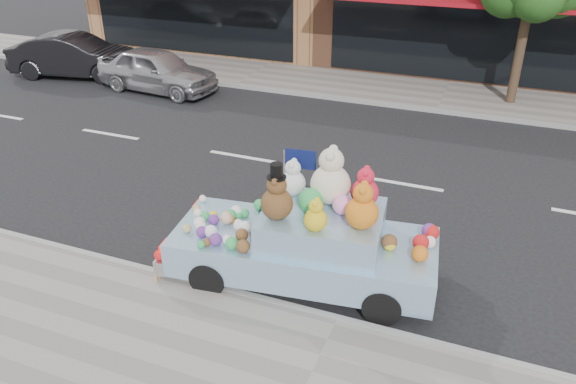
% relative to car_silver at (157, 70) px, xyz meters
% --- Properties ---
extents(ground, '(120.00, 120.00, 0.00)m').
position_rel_car_silver_xyz_m(ground, '(8.90, -3.77, -0.70)').
color(ground, black).
rests_on(ground, ground).
extents(far_sidewalk, '(60.00, 3.00, 0.12)m').
position_rel_car_silver_xyz_m(far_sidewalk, '(8.90, 2.73, -0.64)').
color(far_sidewalk, gray).
rests_on(far_sidewalk, ground).
extents(near_kerb, '(60.00, 0.12, 0.13)m').
position_rel_car_silver_xyz_m(near_kerb, '(8.90, -8.77, -0.63)').
color(near_kerb, gray).
rests_on(near_kerb, ground).
extents(far_kerb, '(60.00, 0.12, 0.13)m').
position_rel_car_silver_xyz_m(far_kerb, '(8.90, 1.23, -0.63)').
color(far_kerb, gray).
rests_on(far_kerb, ground).
extents(car_silver, '(4.23, 2.01, 1.40)m').
position_rel_car_silver_xyz_m(car_silver, '(0.00, 0.00, 0.00)').
color(car_silver, '#A7A7AB').
rests_on(car_silver, ground).
extents(car_dark, '(4.73, 2.47, 1.48)m').
position_rel_car_silver_xyz_m(car_dark, '(-3.58, 0.33, 0.04)').
color(car_dark, black).
rests_on(car_dark, ground).
extents(art_car, '(4.66, 2.28, 2.30)m').
position_rel_car_silver_xyz_m(art_car, '(8.06, -7.88, 0.12)').
color(art_car, black).
rests_on(art_car, ground).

